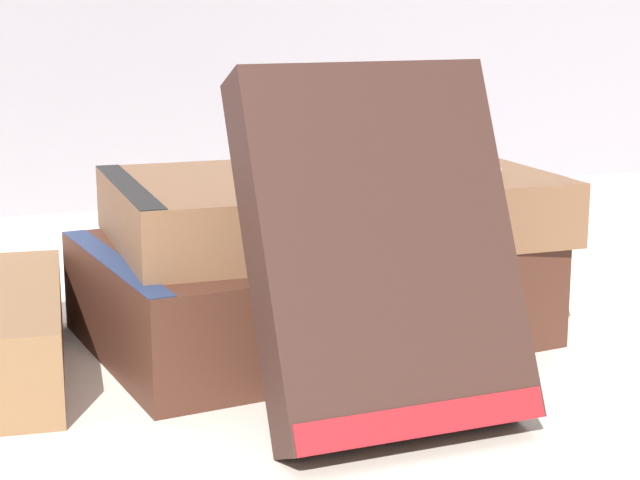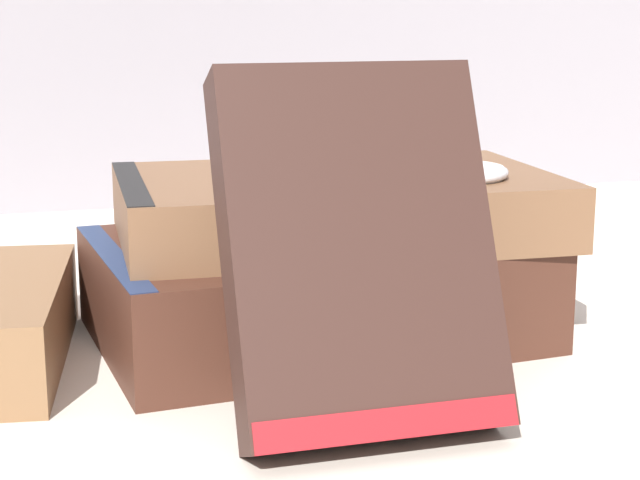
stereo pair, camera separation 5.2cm
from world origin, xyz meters
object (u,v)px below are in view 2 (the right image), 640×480
object	(u,v)px
book_flat_bottom	(304,289)
book_flat_top	(326,206)
pocket_watch	(458,172)
reading_glasses	(204,264)
book_leaning_front	(360,264)

from	to	relation	value
book_flat_bottom	book_flat_top	world-z (taller)	book_flat_top
book_flat_top	pocket_watch	bearing A→B (deg)	-20.90
pocket_watch	reading_glasses	size ratio (longest dim) A/B	0.55
book_flat_bottom	reading_glasses	distance (m)	0.17
book_leaning_front	pocket_watch	size ratio (longest dim) A/B	2.78
book_flat_bottom	reading_glasses	world-z (taller)	book_flat_bottom
pocket_watch	reading_glasses	distance (m)	0.23
book_flat_bottom	pocket_watch	distance (m)	0.10
book_flat_bottom	reading_glasses	size ratio (longest dim) A/B	2.39
book_flat_bottom	book_leaning_front	xyz separation A→B (m)	(-0.01, -0.12, 0.04)
pocket_watch	reading_glasses	bearing A→B (deg)	117.03
book_flat_top	book_leaning_front	distance (m)	0.13
book_leaning_front	reading_glasses	xyz separation A→B (m)	(-0.01, 0.29, -0.07)
reading_glasses	book_flat_bottom	bearing A→B (deg)	-81.51
book_flat_top	pocket_watch	distance (m)	0.07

